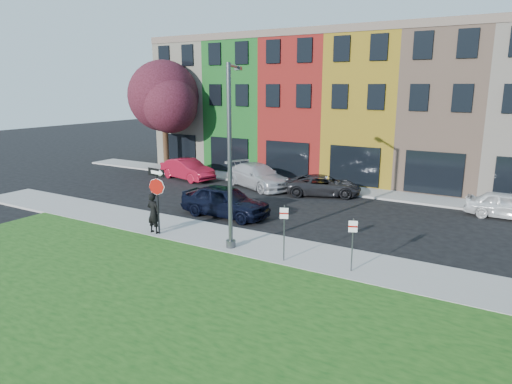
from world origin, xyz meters
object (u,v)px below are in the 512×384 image
Objects in this scene: man at (153,213)px; street_lamp at (231,157)px; sedan_near at (225,201)px; stop_sign at (157,188)px.

street_lamp is at bearing -173.65° from man.
man is 4.92m from street_lamp.
street_lamp reaches higher than sedan_near.
street_lamp is (2.97, -3.84, 3.05)m from sedan_near.
street_lamp is at bearing 14.66° from stop_sign.
street_lamp reaches higher than stop_sign.
sedan_near is at bearing -102.95° from man.
stop_sign is 4.06m from street_lamp.
stop_sign is at bearing 177.17° from man.
stop_sign is at bearing 170.89° from sedan_near.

